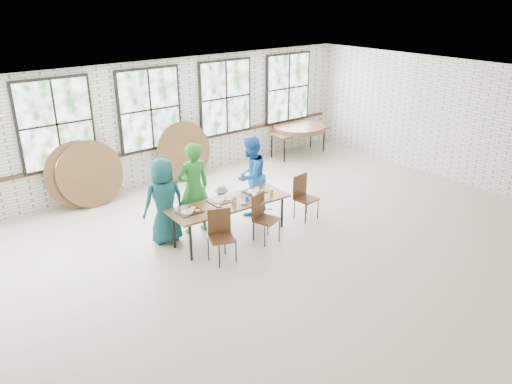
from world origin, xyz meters
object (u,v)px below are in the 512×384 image
dining_table (230,205)px  chair_near_right (262,214)px  chair_near_left (220,231)px  storage_table (299,132)px

dining_table → chair_near_right: (0.41, -0.48, -0.13)m
chair_near_left → storage_table: (5.26, 3.60, 0.13)m
dining_table → chair_near_right: size_ratio=2.57×
chair_near_left → chair_near_right: 1.04m
dining_table → chair_near_right: chair_near_right is taller
chair_near_left → storage_table: size_ratio=0.53×
dining_table → storage_table: size_ratio=1.35×
chair_near_left → storage_table: 6.38m
dining_table → storage_table: bearing=36.0°
dining_table → chair_near_left: size_ratio=2.57×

